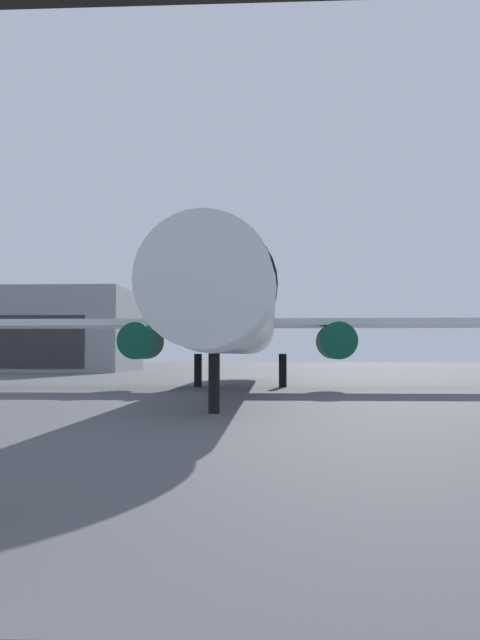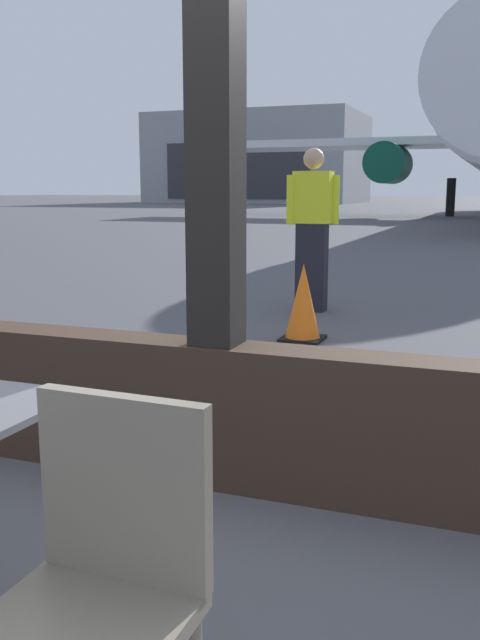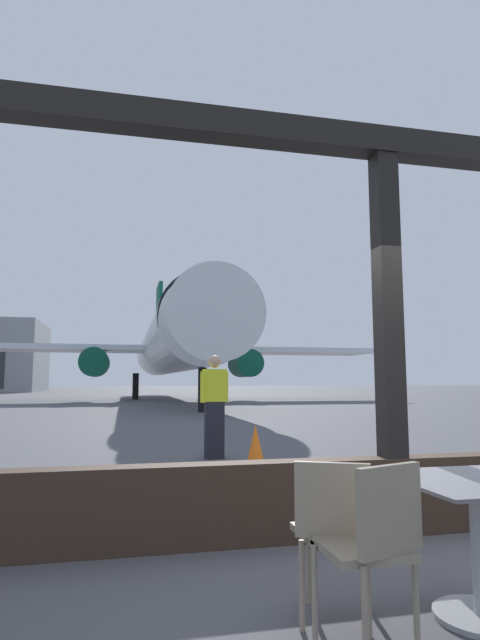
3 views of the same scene
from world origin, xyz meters
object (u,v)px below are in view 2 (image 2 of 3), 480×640
at_px(ground_crew_worker, 312,228).
at_px(distant_hangar, 260,159).
at_px(traffic_cone, 303,304).
at_px(cafe_chair_aisle_right, 100,575).

xyz_separation_m(ground_crew_worker, distant_hangar, (-22.28, 62.80, 3.52)).
relative_size(ground_crew_worker, traffic_cone, 2.56).
xyz_separation_m(traffic_cone, distant_hangar, (-22.61, 64.33, 4.10)).
height_order(traffic_cone, distant_hangar, distant_hangar).
bearing_deg(distant_hangar, traffic_cone, -70.63).
height_order(cafe_chair_aisle_right, traffic_cone, cafe_chair_aisle_right).
distance_m(traffic_cone, distant_hangar, 68.31).
height_order(cafe_chair_aisle_right, distant_hangar, distant_hangar).
bearing_deg(traffic_cone, cafe_chair_aisle_right, -79.45).
height_order(cafe_chair_aisle_right, ground_crew_worker, ground_crew_worker).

